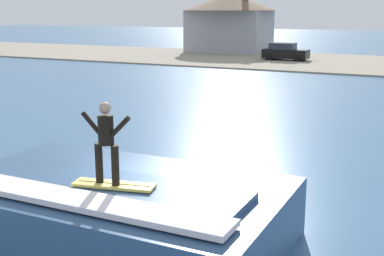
% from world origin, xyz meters
% --- Properties ---
extents(ground_plane, '(260.00, 260.00, 0.00)m').
position_xyz_m(ground_plane, '(0.00, 0.00, 0.00)').
color(ground_plane, '#3E668F').
extents(wave_crest, '(7.46, 4.50, 1.56)m').
position_xyz_m(wave_crest, '(-0.48, -0.78, 0.74)').
color(wave_crest, '#34547B').
rests_on(wave_crest, ground_plane).
extents(surfboard, '(1.79, 0.81, 0.06)m').
position_xyz_m(surfboard, '(-0.09, -1.35, 1.59)').
color(surfboard, '#EAD159').
rests_on(surfboard, wave_crest).
extents(surfer, '(1.18, 0.32, 1.72)m').
position_xyz_m(surfer, '(-0.20, -1.40, 2.58)').
color(surfer, black).
rests_on(surfer, surfboard).
extents(shoreline_bank, '(120.00, 18.77, 0.13)m').
position_xyz_m(shoreline_bank, '(0.00, 42.02, 0.07)').
color(shoreline_bank, gray).
rests_on(shoreline_bank, ground_plane).
extents(car_near_shore, '(4.55, 2.29, 1.86)m').
position_xyz_m(car_near_shore, '(-8.76, 41.71, 0.95)').
color(car_near_shore, black).
rests_on(car_near_shore, ground_plane).
extents(house_with_chimney, '(11.43, 11.43, 7.55)m').
position_xyz_m(house_with_chimney, '(-17.95, 49.30, 4.25)').
color(house_with_chimney, '#9EA3AD').
rests_on(house_with_chimney, ground_plane).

